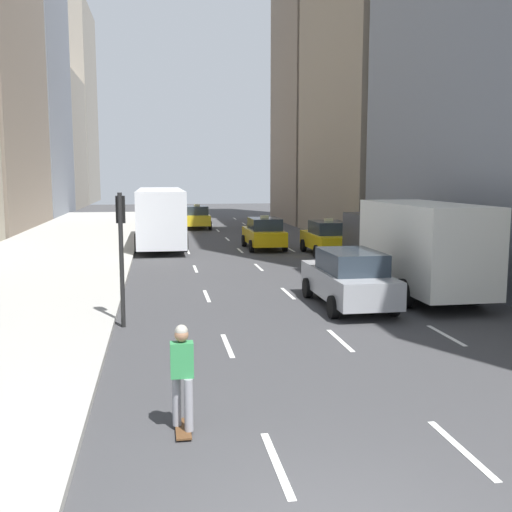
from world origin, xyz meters
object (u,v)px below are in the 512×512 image
at_px(taxi_lead, 197,217).
at_px(taxi_second, 327,238).
at_px(skateboarder, 182,373).
at_px(traffic_light_pole, 121,238).
at_px(sedan_black_near, 349,278).
at_px(taxi_third, 264,233).
at_px(city_bus, 160,214).
at_px(box_truck, 411,244).

height_order(taxi_lead, taxi_second, same).
height_order(skateboarder, traffic_light_pole, traffic_light_pole).
height_order(taxi_lead, skateboarder, taxi_lead).
xyz_separation_m(skateboarder, traffic_light_pole, (-1.29, 7.03, 1.45)).
height_order(taxi_lead, sedan_black_near, taxi_lead).
relative_size(taxi_lead, taxi_second, 1.00).
bearing_deg(taxi_third, sedan_black_near, -90.00).
xyz_separation_m(city_bus, box_truck, (8.41, -16.00, -0.08)).
bearing_deg(sedan_black_near, city_bus, 107.54).
height_order(taxi_third, box_truck, box_truck).
xyz_separation_m(sedan_black_near, skateboarder, (-5.46, -8.37, 0.06)).
relative_size(taxi_second, box_truck, 0.52).
relative_size(sedan_black_near, box_truck, 0.57).
bearing_deg(taxi_lead, sedan_black_near, -84.37).
relative_size(taxi_lead, skateboarder, 2.52).
height_order(city_bus, box_truck, city_bus).
relative_size(taxi_lead, box_truck, 0.52).
relative_size(taxi_lead, traffic_light_pole, 1.22).
height_order(taxi_lead, traffic_light_pole, traffic_light_pole).
relative_size(box_truck, traffic_light_pole, 2.33).
bearing_deg(sedan_black_near, box_truck, 32.05).
distance_m(taxi_second, taxi_third, 3.98).
xyz_separation_m(taxi_third, traffic_light_pole, (-6.75, -16.19, 1.53)).
distance_m(skateboarder, traffic_light_pole, 7.29).
relative_size(skateboarder, traffic_light_pole, 0.48).
height_order(taxi_lead, taxi_third, same).
bearing_deg(taxi_lead, skateboarder, -94.13).
bearing_deg(taxi_lead, taxi_second, -71.16).
bearing_deg(taxi_second, city_bus, 145.70).
bearing_deg(city_bus, taxi_lead, 75.24).
height_order(taxi_lead, box_truck, box_truck).
relative_size(taxi_lead, city_bus, 0.38).
xyz_separation_m(taxi_third, city_bus, (-5.61, 2.91, 0.91)).
xyz_separation_m(taxi_second, skateboarder, (-8.26, -20.39, 0.08)).
relative_size(sedan_black_near, city_bus, 0.41).
bearing_deg(taxi_second, box_truck, -90.00).
distance_m(sedan_black_near, city_bus, 18.64).
bearing_deg(taxi_third, traffic_light_pole, -112.63).
distance_m(taxi_third, sedan_black_near, 14.85).
xyz_separation_m(sedan_black_near, city_bus, (-5.61, 17.75, 0.89)).
relative_size(taxi_third, box_truck, 0.52).
bearing_deg(taxi_third, box_truck, -77.93).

